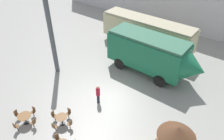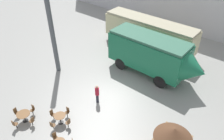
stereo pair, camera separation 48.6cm
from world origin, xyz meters
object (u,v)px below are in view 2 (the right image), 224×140
Objects in this scene: passenger_coach_vintage at (149,32)px; visitor_person at (97,93)px; cafe_chair_0 at (16,112)px; cafe_table_mid at (60,117)px; streamlined_locomotive at (155,54)px; cafe_table_near at (24,115)px.

passenger_coach_vintage reaches higher than visitor_person.
visitor_person is (3.73, 5.25, 0.45)m from cafe_chair_0.
streamlined_locomotive is at bearing 77.85° from cafe_table_mid.
passenger_coach_vintage is 15.71m from cafe_table_near.
streamlined_locomotive is 9.30× the size of cafe_table_near.
streamlined_locomotive reaches higher than cafe_table_near.
streamlined_locomotive is 10.69× the size of cafe_chair_0.
cafe_table_mid is at bearing 20.39° from cafe_chair_0.
cafe_chair_0 is (-2.07, -15.73, -1.64)m from passenger_coach_vintage.
passenger_coach_vintage is 10.68m from visitor_person.
visitor_person reaches higher than cafe_table_near.
streamlined_locomotive reaches higher than visitor_person.
streamlined_locomotive is 10.67× the size of cafe_table_mid.
streamlined_locomotive is 12.89m from cafe_chair_0.
visitor_person is (1.66, -10.48, -1.18)m from passenger_coach_vintage.
cafe_table_mid is 1.00× the size of cafe_chair_0.
streamlined_locomotive reaches higher than passenger_coach_vintage.
cafe_chair_0 is at bearing -97.51° from passenger_coach_vintage.
cafe_table_mid is at bearing -85.73° from passenger_coach_vintage.
cafe_table_near is at bearing -94.45° from passenger_coach_vintage.
passenger_coach_vintage is 12.49× the size of cafe_chair_0.
streamlined_locomotive is at bearing 76.72° from visitor_person.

